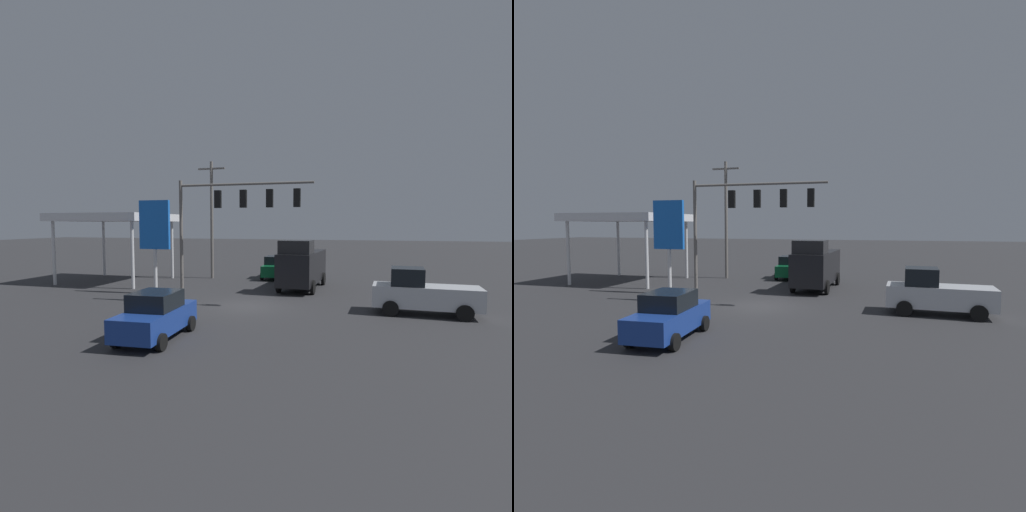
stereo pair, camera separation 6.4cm
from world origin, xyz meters
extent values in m
plane|color=#2D2D30|center=(0.00, 0.00, 0.00)|extent=(200.00, 200.00, 0.00)
cylinder|color=slate|center=(4.07, -0.12, 3.60)|extent=(0.20, 0.20, 7.20)
cylinder|color=slate|center=(0.15, -0.12, 6.90)|extent=(7.83, 0.14, 0.14)
cube|color=black|center=(1.74, -0.12, 6.08)|extent=(0.36, 0.28, 1.00)
sphere|color=#360505|center=(1.74, -0.30, 6.38)|extent=(0.22, 0.22, 0.22)
sphere|color=#392305|center=(1.74, -0.30, 6.08)|extent=(0.22, 0.22, 0.22)
sphere|color=#41FF6B|center=(1.74, -0.30, 5.78)|extent=(0.22, 0.22, 0.22)
cube|color=black|center=(0.21, -0.12, 6.08)|extent=(0.36, 0.28, 1.00)
sphere|color=#360505|center=(0.21, -0.30, 6.38)|extent=(0.22, 0.22, 0.22)
sphere|color=#392305|center=(0.21, -0.30, 6.08)|extent=(0.22, 0.22, 0.22)
sphere|color=#41FF6B|center=(0.21, -0.30, 5.78)|extent=(0.22, 0.22, 0.22)
cube|color=black|center=(-1.31, -0.12, 6.08)|extent=(0.36, 0.28, 1.00)
sphere|color=#360505|center=(-1.31, -0.30, 6.38)|extent=(0.22, 0.22, 0.22)
sphere|color=#392305|center=(-1.31, -0.30, 6.08)|extent=(0.22, 0.22, 0.22)
sphere|color=#41FF6B|center=(-1.31, -0.30, 5.78)|extent=(0.22, 0.22, 0.22)
cube|color=black|center=(-2.84, -0.12, 6.08)|extent=(0.36, 0.28, 1.00)
sphere|color=#360505|center=(-2.84, -0.30, 6.38)|extent=(0.22, 0.22, 0.22)
sphere|color=#392305|center=(-2.84, -0.30, 6.08)|extent=(0.22, 0.22, 0.22)
sphere|color=#41FF6B|center=(-2.84, -0.30, 5.78)|extent=(0.22, 0.22, 0.22)
cylinder|color=slate|center=(6.34, -10.53, 4.98)|extent=(0.26, 0.26, 9.95)
cube|color=slate|center=(6.34, -10.53, 9.35)|extent=(2.40, 0.14, 0.14)
cube|color=silver|center=(13.07, -6.59, 5.19)|extent=(8.03, 7.20, 0.60)
cube|color=red|center=(13.07, -10.21, 5.19)|extent=(8.03, 0.06, 0.36)
cylinder|color=silver|center=(9.65, -9.59, 2.44)|extent=(0.24, 0.24, 4.89)
cylinder|color=silver|center=(16.49, -9.59, 2.44)|extent=(0.24, 0.24, 4.89)
cylinder|color=silver|center=(9.65, -3.59, 2.44)|extent=(0.24, 0.24, 4.89)
cylinder|color=silver|center=(16.49, -3.59, 2.44)|extent=(0.24, 0.24, 4.89)
cylinder|color=silver|center=(7.08, -2.27, 3.11)|extent=(0.24, 0.24, 6.23)
cube|color=blue|center=(7.08, -2.27, 4.61)|extent=(2.16, 0.24, 3.23)
cube|color=black|center=(7.08, -2.40, 4.61)|extent=(1.51, 0.04, 1.13)
cube|color=black|center=(-2.07, -7.05, 1.58)|extent=(2.63, 6.91, 2.20)
cube|color=black|center=(-1.97, -4.95, 3.13)|extent=(2.20, 1.90, 0.90)
cylinder|color=black|center=(-3.13, -4.79, 0.48)|extent=(0.27, 0.97, 0.96)
cylinder|color=black|center=(-0.80, -4.90, 0.48)|extent=(0.27, 0.97, 0.96)
cylinder|color=black|center=(-3.35, -9.20, 0.48)|extent=(0.27, 0.97, 0.96)
cylinder|color=black|center=(-1.02, -9.32, 0.48)|extent=(0.27, 0.97, 0.96)
cube|color=silver|center=(-9.50, -0.43, 0.95)|extent=(5.30, 2.29, 1.10)
cube|color=black|center=(-8.60, -0.48, 1.95)|extent=(1.70, 1.93, 0.90)
cylinder|color=black|center=(-7.76, 0.49, 0.40)|extent=(0.81, 0.26, 0.80)
cylinder|color=black|center=(-7.87, -1.54, 0.40)|extent=(0.81, 0.26, 0.80)
cylinder|color=black|center=(-11.13, 0.68, 0.40)|extent=(0.81, 0.26, 0.80)
cylinder|color=black|center=(-11.24, -1.35, 0.40)|extent=(0.81, 0.26, 0.80)
cube|color=#0C592D|center=(1.02, -11.87, 0.78)|extent=(2.09, 4.51, 0.90)
cube|color=black|center=(1.02, -11.87, 1.58)|extent=(1.79, 2.11, 0.70)
cylinder|color=black|center=(0.01, -10.51, 0.33)|extent=(0.26, 0.67, 0.66)
cylinder|color=black|center=(1.85, -10.38, 0.33)|extent=(0.26, 0.67, 0.66)
cylinder|color=black|center=(0.20, -13.36, 0.33)|extent=(0.26, 0.67, 0.66)
cylinder|color=black|center=(2.04, -13.24, 0.33)|extent=(0.26, 0.67, 0.66)
cube|color=navy|center=(1.62, 7.22, 0.78)|extent=(2.02, 4.49, 0.90)
cube|color=black|center=(1.62, 7.22, 1.58)|extent=(1.76, 2.08, 0.70)
cylinder|color=black|center=(0.63, 8.60, 0.33)|extent=(0.25, 0.67, 0.66)
cylinder|color=black|center=(2.46, 8.69, 0.33)|extent=(0.25, 0.67, 0.66)
cylinder|color=black|center=(0.77, 5.74, 0.33)|extent=(0.25, 0.67, 0.66)
cylinder|color=black|center=(2.61, 5.84, 0.33)|extent=(0.25, 0.67, 0.66)
cylinder|color=red|center=(4.68, 2.22, 0.35)|extent=(0.24, 0.24, 0.70)
sphere|color=red|center=(4.68, 2.22, 0.77)|extent=(0.22, 0.22, 0.22)
camera|label=1|loc=(-6.60, 21.43, 4.63)|focal=28.00mm
camera|label=2|loc=(-6.66, 21.42, 4.63)|focal=28.00mm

